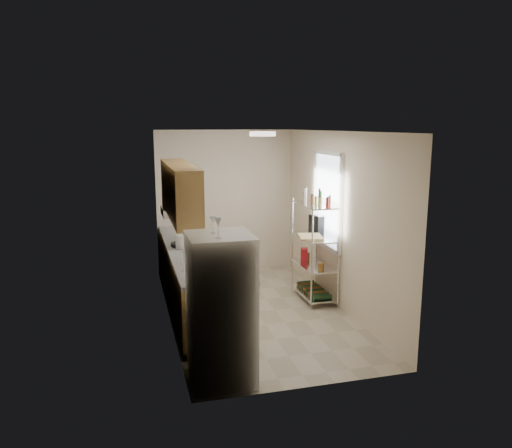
% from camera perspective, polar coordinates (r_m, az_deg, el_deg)
% --- Properties ---
extents(room, '(2.52, 4.42, 2.62)m').
position_cam_1_polar(room, '(7.04, 0.07, -0.09)').
color(room, '#B2A790').
rests_on(room, ground).
extents(counter_run, '(0.63, 3.51, 0.90)m').
position_cam_1_polar(counter_run, '(7.50, -7.65, -6.16)').
color(counter_run, '#A27E45').
rests_on(counter_run, ground).
extents(upper_cabinets, '(0.33, 2.20, 0.72)m').
position_cam_1_polar(upper_cabinets, '(6.86, -8.71, 3.80)').
color(upper_cabinets, '#A27E45').
rests_on(upper_cabinets, room).
extents(range_hood, '(0.50, 0.60, 0.12)m').
position_cam_1_polar(range_hood, '(7.72, -8.87, 1.47)').
color(range_hood, '#B7BABC').
rests_on(range_hood, room).
extents(window, '(0.06, 1.00, 1.46)m').
position_cam_1_polar(window, '(7.72, 8.22, 2.69)').
color(window, white).
rests_on(window, room).
extents(bakers_rack, '(0.45, 0.90, 1.73)m').
position_cam_1_polar(bakers_rack, '(7.66, 6.77, -0.69)').
color(bakers_rack, silver).
rests_on(bakers_rack, ground).
extents(ceiling_dome, '(0.34, 0.34, 0.05)m').
position_cam_1_polar(ceiling_dome, '(6.61, 0.75, 10.26)').
color(ceiling_dome, white).
rests_on(ceiling_dome, room).
extents(refrigerator, '(0.66, 0.66, 1.60)m').
position_cam_1_polar(refrigerator, '(5.29, -4.05, -9.68)').
color(refrigerator, silver).
rests_on(refrigerator, ground).
extents(wine_glass_a, '(0.08, 0.08, 0.21)m').
position_cam_1_polar(wine_glass_a, '(4.86, -4.35, -0.47)').
color(wine_glass_a, silver).
rests_on(wine_glass_a, refrigerator).
extents(wine_glass_b, '(0.06, 0.06, 0.18)m').
position_cam_1_polar(wine_glass_b, '(5.10, -4.93, -0.11)').
color(wine_glass_b, silver).
rests_on(wine_glass_b, refrigerator).
extents(rice_cooker, '(0.24, 0.24, 0.20)m').
position_cam_1_polar(rice_cooker, '(7.41, -8.23, -2.01)').
color(rice_cooker, silver).
rests_on(rice_cooker, counter_run).
extents(frying_pan_large, '(0.36, 0.36, 0.05)m').
position_cam_1_polar(frying_pan_large, '(7.56, -8.63, -2.33)').
color(frying_pan_large, black).
rests_on(frying_pan_large, counter_run).
extents(frying_pan_small, '(0.29, 0.29, 0.04)m').
position_cam_1_polar(frying_pan_small, '(8.11, -8.27, -1.41)').
color(frying_pan_small, black).
rests_on(frying_pan_small, counter_run).
extents(cutting_board, '(0.43, 0.50, 0.03)m').
position_cam_1_polar(cutting_board, '(7.56, 6.24, -1.47)').
color(cutting_board, tan).
rests_on(cutting_board, bakers_rack).
extents(espresso_machine, '(0.23, 0.28, 0.29)m').
position_cam_1_polar(espresso_machine, '(7.96, 7.04, 0.10)').
color(espresso_machine, black).
rests_on(espresso_machine, bakers_rack).
extents(storage_bag, '(0.16, 0.18, 0.18)m').
position_cam_1_polar(storage_bag, '(8.06, 5.52, -3.42)').
color(storage_bag, maroon).
rests_on(storage_bag, bakers_rack).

